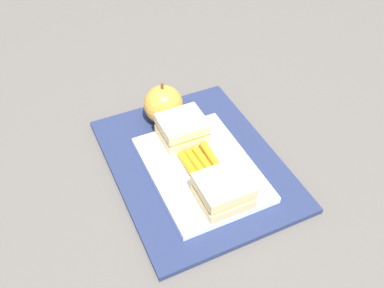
% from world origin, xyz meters
% --- Properties ---
extents(ground_plane, '(2.40, 2.40, 0.00)m').
position_xyz_m(ground_plane, '(0.00, 0.00, 0.00)').
color(ground_plane, '#56514C').
extents(lunchbag_mat, '(0.36, 0.28, 0.01)m').
position_xyz_m(lunchbag_mat, '(0.00, 0.00, 0.01)').
color(lunchbag_mat, navy).
rests_on(lunchbag_mat, ground_plane).
extents(food_tray, '(0.23, 0.17, 0.01)m').
position_xyz_m(food_tray, '(-0.03, 0.00, 0.02)').
color(food_tray, white).
rests_on(food_tray, lunchbag_mat).
extents(sandwich_half_left, '(0.07, 0.08, 0.04)m').
position_xyz_m(sandwich_half_left, '(-0.10, 0.00, 0.04)').
color(sandwich_half_left, '#DBC189').
rests_on(sandwich_half_left, food_tray).
extents(sandwich_half_right, '(0.07, 0.08, 0.04)m').
position_xyz_m(sandwich_half_right, '(0.05, 0.00, 0.04)').
color(sandwich_half_right, '#DBC189').
rests_on(sandwich_half_right, food_tray).
extents(carrot_sticks_bundle, '(0.08, 0.06, 0.02)m').
position_xyz_m(carrot_sticks_bundle, '(-0.02, -0.00, 0.03)').
color(carrot_sticks_bundle, orange).
rests_on(carrot_sticks_bundle, food_tray).
extents(apple, '(0.07, 0.07, 0.09)m').
position_xyz_m(apple, '(0.13, 0.01, 0.05)').
color(apple, gold).
rests_on(apple, lunchbag_mat).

